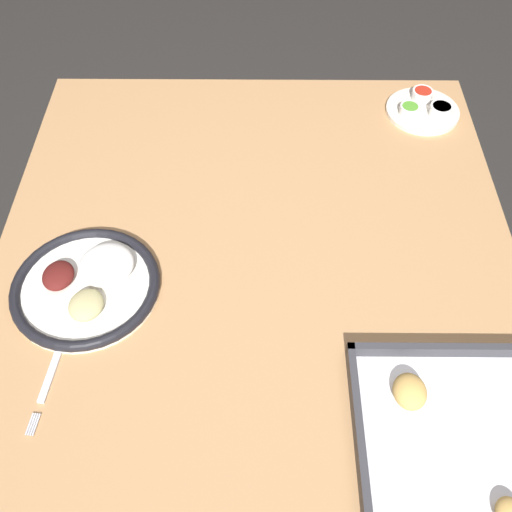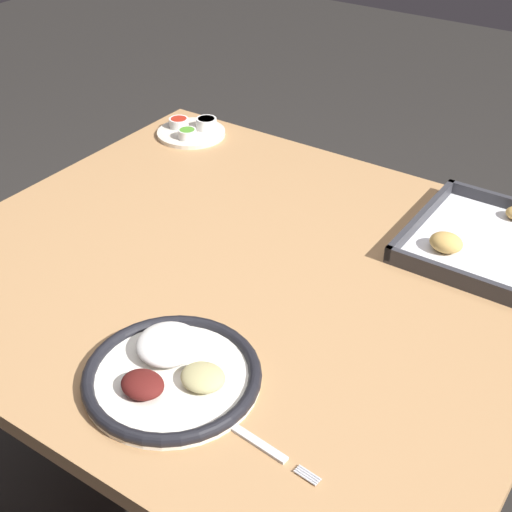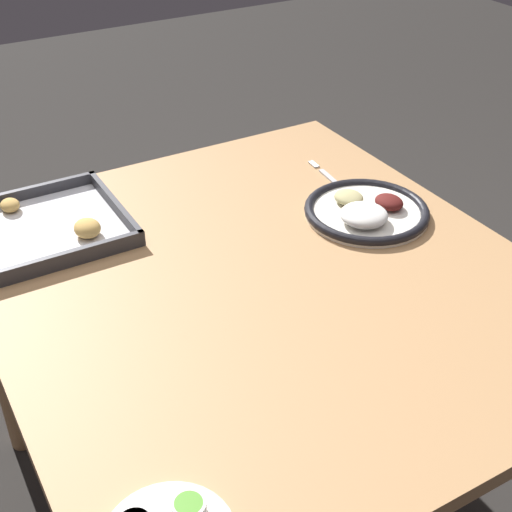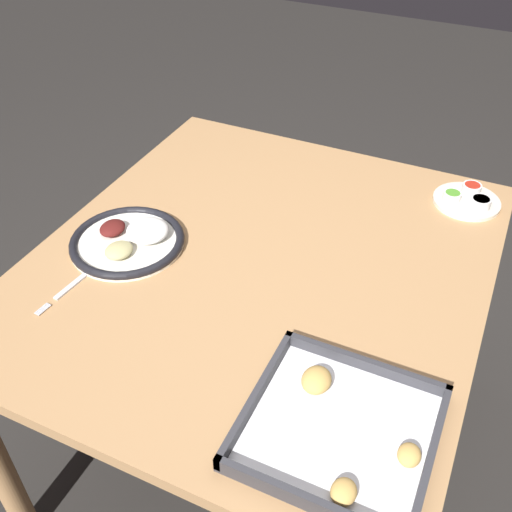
{
  "view_description": "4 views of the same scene",
  "coord_description": "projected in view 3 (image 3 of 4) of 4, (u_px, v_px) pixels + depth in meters",
  "views": [
    {
      "loc": [
        0.7,
        0.01,
        1.58
      ],
      "look_at": [
        0.02,
        0.0,
        0.73
      ],
      "focal_mm": 42.0,
      "sensor_mm": 36.0,
      "label": 1
    },
    {
      "loc": [
        0.61,
        -0.86,
        1.45
      ],
      "look_at": [
        0.02,
        0.0,
        0.73
      ],
      "focal_mm": 50.0,
      "sensor_mm": 36.0,
      "label": 2
    },
    {
      "loc": [
        -0.94,
        0.55,
        1.48
      ],
      "look_at": [
        0.02,
        0.0,
        0.73
      ],
      "focal_mm": 50.0,
      "sensor_mm": 36.0,
      "label": 3
    },
    {
      "loc": [
        0.94,
        0.43,
        1.57
      ],
      "look_at": [
        0.02,
        0.0,
        0.73
      ],
      "focal_mm": 42.0,
      "sensor_mm": 36.0,
      "label": 4
    }
  ],
  "objects": [
    {
      "name": "ground_plane",
      "position": [
        261.0,
        511.0,
        1.73
      ],
      "size": [
        8.0,
        8.0,
        0.0
      ],
      "primitive_type": "plane",
      "color": "#282623"
    },
    {
      "name": "dinner_plate",
      "position": [
        366.0,
        211.0,
        1.51
      ],
      "size": [
        0.27,
        0.27,
        0.05
      ],
      "color": "white",
      "rests_on": "dining_table"
    },
    {
      "name": "dining_table",
      "position": [
        262.0,
        315.0,
        1.39
      ],
      "size": [
        1.11,
        0.98,
        0.7
      ],
      "color": "#AD7F51",
      "rests_on": "ground_plane"
    },
    {
      "name": "baking_tray",
      "position": [
        46.0,
        227.0,
        1.45
      ],
      "size": [
        0.3,
        0.31,
        0.04
      ],
      "color": "#333338",
      "rests_on": "dining_table"
    },
    {
      "name": "fork",
      "position": [
        333.0,
        181.0,
        1.64
      ],
      "size": [
        0.2,
        0.03,
        0.0
      ],
      "rotation": [
        0.0,
        0.0,
        -0.1
      ],
      "color": "silver",
      "rests_on": "dining_table"
    }
  ]
}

